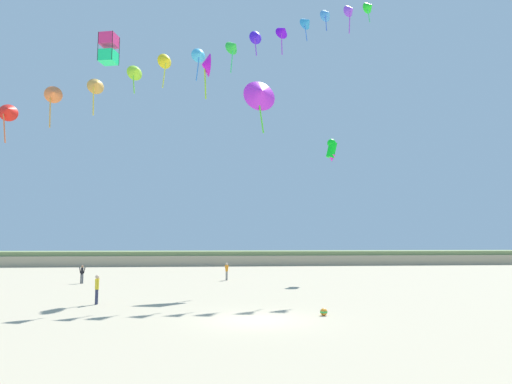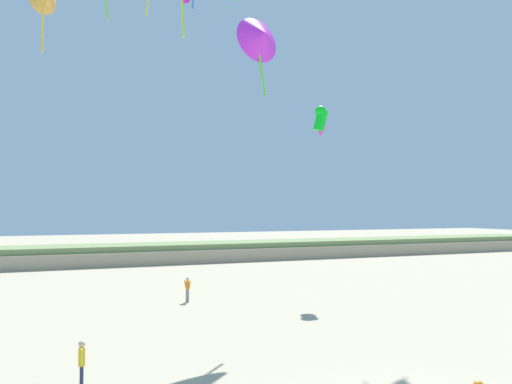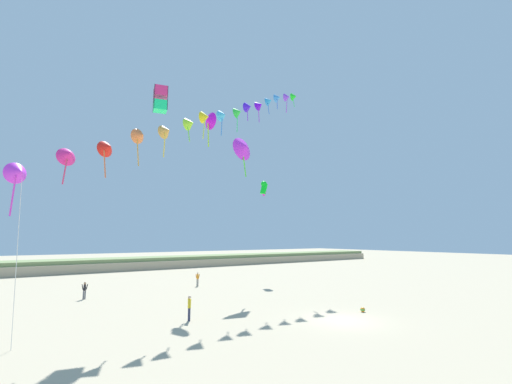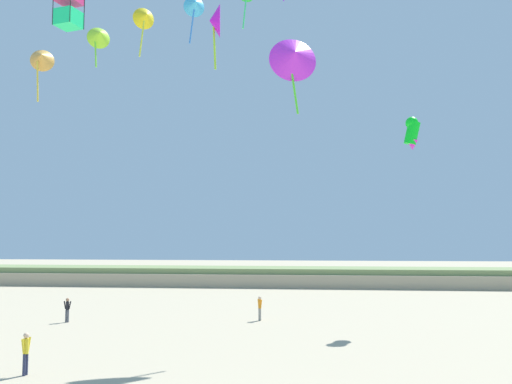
{
  "view_description": "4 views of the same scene",
  "coord_description": "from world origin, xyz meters",
  "px_view_note": "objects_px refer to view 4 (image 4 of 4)",
  "views": [
    {
      "loc": [
        -2.05,
        -21.5,
        3.66
      ],
      "look_at": [
        0.89,
        10.09,
        7.04
      ],
      "focal_mm": 32.0,
      "sensor_mm": 36.0,
      "label": 1
    },
    {
      "loc": [
        -10.45,
        -12.87,
        6.03
      ],
      "look_at": [
        -1.18,
        9.02,
        6.78
      ],
      "focal_mm": 38.0,
      "sensor_mm": 36.0,
      "label": 2
    },
    {
      "loc": [
        -18.98,
        -16.67,
        5.64
      ],
      "look_at": [
        -0.64,
        9.47,
        9.94
      ],
      "focal_mm": 24.0,
      "sensor_mm": 36.0,
      "label": 3
    },
    {
      "loc": [
        2.77,
        -15.09,
        5.46
      ],
      "look_at": [
        0.01,
        11.15,
        7.72
      ],
      "focal_mm": 38.0,
      "sensor_mm": 36.0,
      "label": 4
    }
  ],
  "objects_px": {
    "person_mid_center": "(26,351)",
    "large_kite_mid_trail": "(412,132)",
    "person_near_left": "(260,307)",
    "person_near_right": "(67,308)",
    "large_kite_low_lead": "(215,21)",
    "large_kite_outer_drift": "(294,56)",
    "large_kite_high_solo": "(69,7)"
  },
  "relations": [
    {
      "from": "person_mid_center",
      "to": "large_kite_mid_trail",
      "type": "xyz_separation_m",
      "value": [
        18.24,
        16.04,
        11.67
      ]
    },
    {
      "from": "person_near_left",
      "to": "large_kite_mid_trail",
      "type": "height_order",
      "value": "large_kite_mid_trail"
    },
    {
      "from": "person_near_right",
      "to": "large_kite_mid_trail",
      "type": "distance_m",
      "value": 25.76
    },
    {
      "from": "person_near_left",
      "to": "person_near_right",
      "type": "height_order",
      "value": "person_near_left"
    },
    {
      "from": "large_kite_low_lead",
      "to": "large_kite_outer_drift",
      "type": "height_order",
      "value": "large_kite_low_lead"
    },
    {
      "from": "large_kite_high_solo",
      "to": "person_mid_center",
      "type": "bearing_deg",
      "value": -78.76
    },
    {
      "from": "person_mid_center",
      "to": "large_kite_low_lead",
      "type": "relative_size",
      "value": 0.44
    },
    {
      "from": "person_near_right",
      "to": "large_kite_high_solo",
      "type": "height_order",
      "value": "large_kite_high_solo"
    },
    {
      "from": "person_near_right",
      "to": "person_mid_center",
      "type": "xyz_separation_m",
      "value": [
        4.53,
        -13.33,
        0.07
      ]
    },
    {
      "from": "person_near_left",
      "to": "large_kite_outer_drift",
      "type": "distance_m",
      "value": 16.35
    },
    {
      "from": "large_kite_low_lead",
      "to": "large_kite_high_solo",
      "type": "bearing_deg",
      "value": -147.04
    },
    {
      "from": "large_kite_high_solo",
      "to": "large_kite_low_lead",
      "type": "bearing_deg",
      "value": 32.96
    },
    {
      "from": "person_mid_center",
      "to": "large_kite_low_lead",
      "type": "bearing_deg",
      "value": 57.56
    },
    {
      "from": "person_near_right",
      "to": "large_kite_mid_trail",
      "type": "xyz_separation_m",
      "value": [
        22.77,
        2.71,
        11.74
      ]
    },
    {
      "from": "person_mid_center",
      "to": "large_kite_high_solo",
      "type": "height_order",
      "value": "large_kite_high_solo"
    },
    {
      "from": "person_near_left",
      "to": "large_kite_low_lead",
      "type": "relative_size",
      "value": 0.42
    },
    {
      "from": "person_mid_center",
      "to": "large_kite_high_solo",
      "type": "distance_m",
      "value": 17.11
    },
    {
      "from": "person_near_left",
      "to": "large_kite_outer_drift",
      "type": "height_order",
      "value": "large_kite_outer_drift"
    },
    {
      "from": "person_near_left",
      "to": "large_kite_outer_drift",
      "type": "xyz_separation_m",
      "value": [
        2.58,
        -6.08,
        14.96
      ]
    },
    {
      "from": "person_near_left",
      "to": "large_kite_high_solo",
      "type": "relative_size",
      "value": 0.76
    },
    {
      "from": "person_near_left",
      "to": "large_kite_mid_trail",
      "type": "relative_size",
      "value": 0.71
    },
    {
      "from": "person_near_right",
      "to": "large_kite_low_lead",
      "type": "relative_size",
      "value": 0.4
    },
    {
      "from": "large_kite_mid_trail",
      "to": "person_near_left",
      "type": "bearing_deg",
      "value": -176.17
    },
    {
      "from": "person_near_right",
      "to": "person_mid_center",
      "type": "bearing_deg",
      "value": -71.23
    },
    {
      "from": "large_kite_low_lead",
      "to": "large_kite_outer_drift",
      "type": "distance_m",
      "value": 5.15
    },
    {
      "from": "person_near_left",
      "to": "large_kite_outer_drift",
      "type": "bearing_deg",
      "value": -67.01
    },
    {
      "from": "person_mid_center",
      "to": "large_kite_high_solo",
      "type": "relative_size",
      "value": 0.79
    },
    {
      "from": "person_near_right",
      "to": "large_kite_mid_trail",
      "type": "relative_size",
      "value": 0.69
    },
    {
      "from": "person_mid_center",
      "to": "large_kite_outer_drift",
      "type": "xyz_separation_m",
      "value": [
        10.5,
        9.27,
        14.92
      ]
    },
    {
      "from": "person_mid_center",
      "to": "large_kite_outer_drift",
      "type": "relative_size",
      "value": 0.35
    },
    {
      "from": "person_near_right",
      "to": "large_kite_mid_trail",
      "type": "height_order",
      "value": "large_kite_mid_trail"
    },
    {
      "from": "person_near_left",
      "to": "large_kite_high_solo",
      "type": "xyz_separation_m",
      "value": [
        -8.88,
        -10.53,
        16.44
      ]
    }
  ]
}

